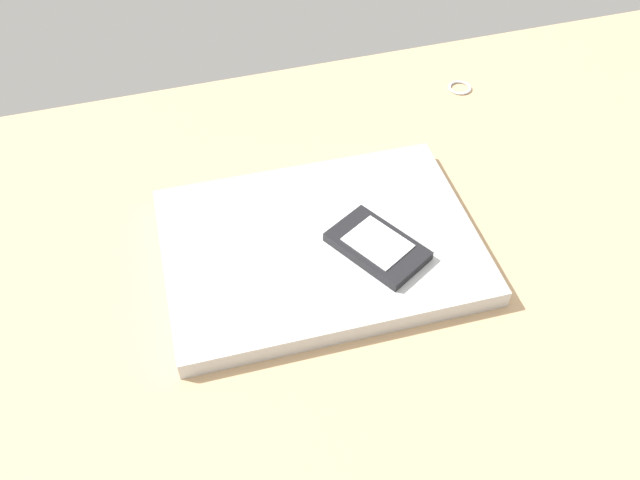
# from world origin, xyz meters

# --- Properties ---
(desk_surface) EXTENTS (1.20, 0.80, 0.03)m
(desk_surface) POSITION_xyz_m (0.00, 0.00, 0.01)
(desk_surface) COLOR tan
(desk_surface) RESTS_ON ground
(laptop_closed) EXTENTS (0.35, 0.25, 0.02)m
(laptop_closed) POSITION_xyz_m (-0.10, 0.04, 0.04)
(laptop_closed) COLOR #B7BABC
(laptop_closed) RESTS_ON desk_surface
(cell_phone_on_laptop) EXTENTS (0.10, 0.12, 0.01)m
(cell_phone_on_laptop) POSITION_xyz_m (-0.04, 0.01, 0.06)
(cell_phone_on_laptop) COLOR black
(cell_phone_on_laptop) RESTS_ON laptop_closed
(key_ring) EXTENTS (0.03, 0.03, 0.00)m
(key_ring) POSITION_xyz_m (0.18, 0.28, 0.03)
(key_ring) COLOR silver
(key_ring) RESTS_ON desk_surface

